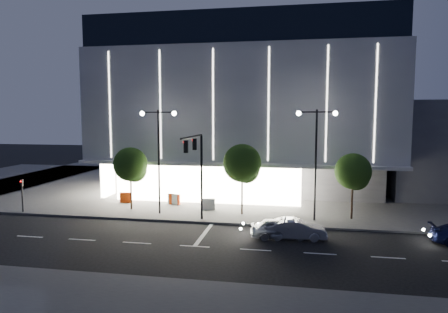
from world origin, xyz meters
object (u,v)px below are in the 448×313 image
barrier_b (173,199)px  tree_right (353,173)px  car_second (296,229)px  street_lamp_east (316,148)px  car_lead (280,229)px  barrier_d (209,204)px  street_lamp_west (159,146)px  tree_left (131,166)px  barrier_c (175,199)px  barrier_a (126,198)px  traffic_mast (197,161)px  tree_mid (242,165)px  ped_signal_far (22,192)px

barrier_b → tree_right: bearing=12.8°
tree_right → barrier_b: bearing=171.1°
car_second → tree_right: bearing=-42.7°
street_lamp_east → car_lead: bearing=-118.3°
street_lamp_east → car_lead: 7.57m
tree_right → barrier_d: 12.60m
street_lamp_west → street_lamp_east: bearing=0.0°
tree_left → barrier_c: size_ratio=5.20×
barrier_a → barrier_d: bearing=-15.4°
street_lamp_west → barrier_b: (0.11, 3.52, -5.31)m
street_lamp_east → barrier_c: (-12.74, 3.49, -5.31)m
barrier_c → street_lamp_east: bearing=0.0°
street_lamp_west → barrier_d: size_ratio=8.18×
traffic_mast → street_lamp_east: (9.00, 2.66, 0.93)m
tree_mid → barrier_c: size_ratio=5.59×
street_lamp_west → ped_signal_far: bearing=-172.9°
car_lead → barrier_a: (-15.05, 8.26, -0.04)m
traffic_mast → car_lead: bearing=-18.4°
traffic_mast → barrier_c: (-3.74, 6.15, -4.38)m
tree_mid → car_second: size_ratio=1.47×
street_lamp_east → barrier_c: bearing=164.7°
street_lamp_west → street_lamp_east: same height
street_lamp_east → ped_signal_far: bearing=-176.6°
tree_mid → tree_right: 9.01m
tree_left → tree_right: bearing=-0.0°
car_second → barrier_b: car_second is taller
street_lamp_west → street_lamp_east: 13.00m
street_lamp_west → barrier_d: (3.89, 2.02, -5.31)m
tree_right → car_lead: 8.69m
traffic_mast → barrier_d: traffic_mast is taller
tree_left → car_second: tree_left is taller
street_lamp_east → tree_mid: bearing=170.3°
barrier_c → traffic_mast: bearing=-43.4°
barrier_d → tree_left: bearing=175.6°
tree_right → barrier_b: 16.44m
traffic_mast → barrier_a: size_ratio=6.43×
street_lamp_west → street_lamp_east: (13.00, 0.00, 0.00)m
street_lamp_east → barrier_b: size_ratio=8.18×
tree_left → car_lead: size_ratio=1.41×
street_lamp_east → barrier_a: (-17.64, 3.46, -5.31)m
street_lamp_west → car_second: (11.50, -4.73, -5.27)m
street_lamp_west → barrier_c: bearing=85.7°
ped_signal_far → barrier_a: 8.97m
ped_signal_far → tree_right: 28.21m
car_lead → barrier_a: bearing=53.4°
tree_right → barrier_a: size_ratio=5.01×
tree_left → car_second: (14.47, -5.75, -3.34)m
street_lamp_east → tree_mid: size_ratio=1.46×
tree_mid → tree_right: size_ratio=1.12×
traffic_mast → car_second: traffic_mast is taller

